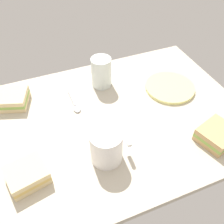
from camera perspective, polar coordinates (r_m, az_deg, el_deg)
The scene contains 8 objects.
tabletop at distance 84.13cm, azimuth -0.00°, elevation -1.93°, with size 90.00×64.00×2.00cm, color #BCB29E.
plate_of_food at distance 96.73cm, azimuth 12.99°, elevation 5.46°, with size 18.23×18.23×1.20cm.
coffee_mug_black at distance 69.33cm, azimuth -1.27°, elevation -7.77°, with size 11.40×9.02×10.28cm.
sandwich_main at distance 82.08cm, azimuth 22.72°, elevation -4.86°, with size 12.80×12.11×4.40cm.
sandwich_side at distance 93.77cm, azimuth -21.90°, elevation 2.76°, with size 13.36×12.69×4.40cm.
sandwich_extra at distance 71.50cm, azimuth -18.74°, elevation -13.36°, with size 11.67×10.88×4.40cm.
glass_of_milk at distance 93.71cm, azimuth -2.43°, elevation 8.67°, with size 7.42×7.42×11.40cm.
spoon at distance 88.46cm, azimuth -8.42°, elevation 1.63°, with size 2.48×12.25×0.80cm.
Camera 1 is at (-21.58, -53.21, 62.49)cm, focal length 40.25 mm.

